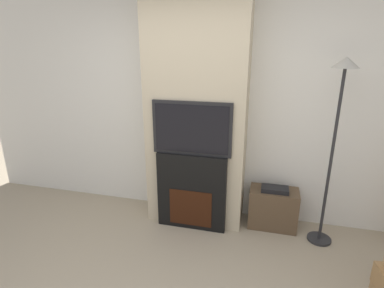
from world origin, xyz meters
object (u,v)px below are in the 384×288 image
(fireplace, at_px, (192,191))
(media_stand, at_px, (273,208))
(television, at_px, (192,128))
(floor_lamp, at_px, (338,116))

(fireplace, distance_m, media_stand, 0.95)
(fireplace, xyz_separation_m, television, (0.00, -0.00, 0.73))
(television, distance_m, media_stand, 1.31)
(television, bearing_deg, fireplace, 90.00)
(television, xyz_separation_m, floor_lamp, (1.39, 0.08, 0.20))
(media_stand, bearing_deg, floor_lamp, -17.03)
(television, bearing_deg, floor_lamp, 3.20)
(fireplace, distance_m, television, 0.73)
(television, xyz_separation_m, media_stand, (0.90, 0.23, -0.93))
(fireplace, relative_size, floor_lamp, 0.46)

